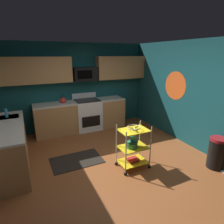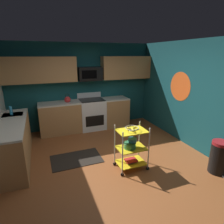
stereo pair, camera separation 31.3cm
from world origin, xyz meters
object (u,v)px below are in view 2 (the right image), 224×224
at_px(fruit_bowl, 132,128).
at_px(dish_soap_bottle, 11,111).
at_px(mixing_bowl_small, 132,140).
at_px(kettle, 68,99).
at_px(oven_range, 92,114).
at_px(microwave, 90,74).
at_px(mixing_bowl_large, 130,145).
at_px(trash_can, 219,157).
at_px(rolling_cart, 131,148).
at_px(book_stack, 131,161).

xyz_separation_m(fruit_bowl, dish_soap_bottle, (-2.28, 1.65, 0.14)).
relative_size(mixing_bowl_small, kettle, 0.69).
bearing_deg(fruit_bowl, kettle, 110.03).
height_order(oven_range, dish_soap_bottle, dish_soap_bottle).
bearing_deg(microwave, fruit_bowl, -86.30).
height_order(mixing_bowl_large, trash_can, trash_can).
xyz_separation_m(rolling_cart, mixing_bowl_small, (0.03, 0.02, 0.16)).
height_order(rolling_cart, trash_can, rolling_cart).
relative_size(fruit_bowl, trash_can, 0.41).
bearing_deg(oven_range, mixing_bowl_large, -87.07).
xyz_separation_m(dish_soap_bottle, trash_can, (3.82, -2.40, -0.69)).
height_order(mixing_bowl_large, mixing_bowl_small, mixing_bowl_small).
bearing_deg(rolling_cart, oven_range, 93.85).
bearing_deg(mixing_bowl_large, fruit_bowl, 0.00).
height_order(kettle, dish_soap_bottle, kettle).
relative_size(mixing_bowl_small, dish_soap_bottle, 0.91).
xyz_separation_m(microwave, trash_can, (1.71, -3.29, -1.37)).
xyz_separation_m(oven_range, microwave, (-0.00, 0.10, 1.22)).
bearing_deg(fruit_bowl, dish_soap_bottle, 144.09).
bearing_deg(trash_can, book_stack, 154.00).
height_order(oven_range, book_stack, oven_range).
distance_m(kettle, dish_soap_bottle, 1.60).
relative_size(rolling_cart, trash_can, 1.39).
bearing_deg(microwave, oven_range, -89.74).
bearing_deg(book_stack, rolling_cart, -18.43).
distance_m(mixing_bowl_small, kettle, 2.60).
bearing_deg(oven_range, kettle, -179.69).
height_order(rolling_cart, mixing_bowl_small, rolling_cart).
xyz_separation_m(rolling_cart, dish_soap_bottle, (-2.28, 1.65, 0.57)).
bearing_deg(microwave, mixing_bowl_large, -87.18).
xyz_separation_m(fruit_bowl, trash_can, (1.54, -0.75, -0.55)).
bearing_deg(dish_soap_bottle, book_stack, -35.91).
xyz_separation_m(rolling_cart, kettle, (-0.88, 2.43, 0.54)).
bearing_deg(fruit_bowl, mixing_bowl_small, 31.19).
distance_m(oven_range, trash_can, 3.61).
distance_m(mixing_bowl_small, trash_can, 1.72).
height_order(microwave, book_stack, microwave).
xyz_separation_m(mixing_bowl_small, dish_soap_bottle, (-2.31, 1.63, 0.40)).
height_order(book_stack, trash_can, trash_can).
distance_m(dish_soap_bottle, trash_can, 4.57).
height_order(mixing_bowl_large, book_stack, mixing_bowl_large).
height_order(rolling_cart, kettle, kettle).
relative_size(microwave, dish_soap_bottle, 3.50).
bearing_deg(mixing_bowl_large, oven_range, 92.93).
bearing_deg(kettle, microwave, 8.57).
bearing_deg(mixing_bowl_small, dish_soap_bottle, 144.67).
xyz_separation_m(mixing_bowl_large, kettle, (-0.84, 2.43, 0.48)).
bearing_deg(oven_range, trash_can, -61.80).
xyz_separation_m(book_stack, dish_soap_bottle, (-2.28, 1.65, 0.86)).
distance_m(oven_range, microwave, 1.23).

